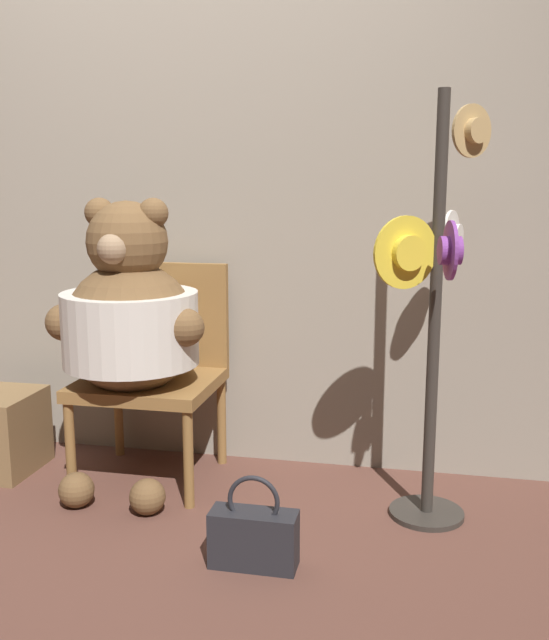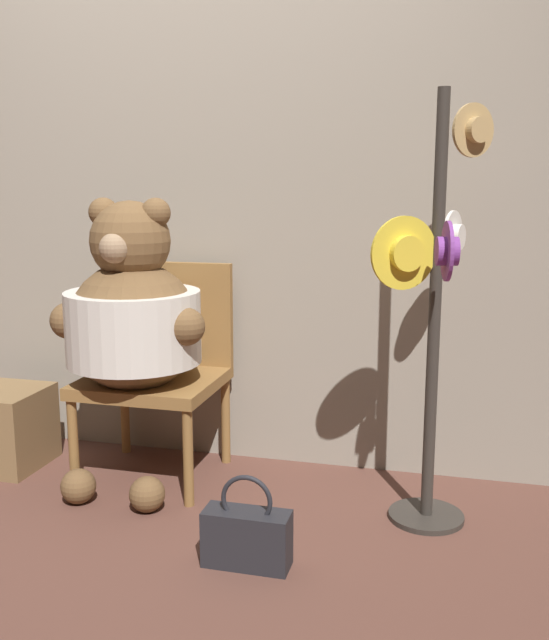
% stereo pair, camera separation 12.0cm
% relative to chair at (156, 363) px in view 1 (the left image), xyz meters
% --- Properties ---
extents(ground_plane, '(14.00, 14.00, 0.00)m').
position_rel_chair_xyz_m(ground_plane, '(0.12, -0.33, -0.48)').
color(ground_plane, brown).
extents(wall_back, '(8.00, 0.10, 2.33)m').
position_rel_chair_xyz_m(wall_back, '(0.12, 0.28, 0.68)').
color(wall_back, gray).
rests_on(wall_back, ground_plane).
extents(chair, '(0.55, 0.52, 0.90)m').
position_rel_chair_xyz_m(chair, '(0.00, 0.00, 0.00)').
color(chair, olive).
rests_on(chair, ground_plane).
extents(teddy_bear, '(0.65, 0.58, 1.18)m').
position_rel_chair_xyz_m(teddy_bear, '(-0.04, -0.17, 0.22)').
color(teddy_bear, brown).
rests_on(teddy_bear, ground_plane).
extents(hat_display_rack, '(0.39, 0.53, 1.55)m').
position_rel_chair_xyz_m(hat_display_rack, '(1.15, -0.21, 0.33)').
color(hat_display_rack, '#332D28').
rests_on(hat_display_rack, ground_plane).
extents(handbag_on_ground, '(0.29, 0.11, 0.31)m').
position_rel_chair_xyz_m(handbag_on_ground, '(0.59, -0.68, -0.38)').
color(handbag_on_ground, '#232328').
rests_on(handbag_on_ground, ground_plane).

